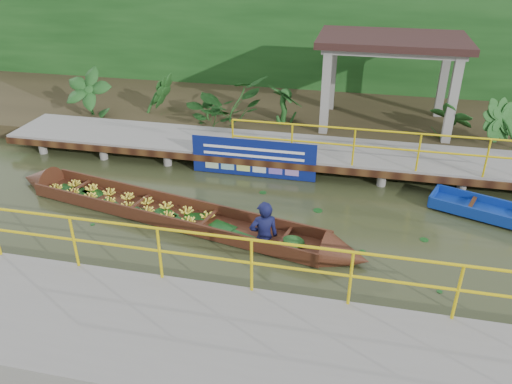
# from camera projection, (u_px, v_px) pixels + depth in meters

# --- Properties ---
(ground) EXTENTS (80.00, 80.00, 0.00)m
(ground) POSITION_uv_depth(u_px,v_px,m) (247.00, 225.00, 11.47)
(ground) COLOR #293018
(ground) RESTS_ON ground
(land_strip) EXTENTS (30.00, 8.00, 0.45)m
(land_strip) POSITION_uv_depth(u_px,v_px,m) (296.00, 112.00, 17.84)
(land_strip) COLOR #302818
(land_strip) RESTS_ON ground
(far_dock) EXTENTS (16.00, 2.06, 1.66)m
(far_dock) POSITION_uv_depth(u_px,v_px,m) (276.00, 149.00, 14.20)
(far_dock) COLOR gray
(far_dock) RESTS_ON ground
(near_dock) EXTENTS (18.00, 2.40, 1.73)m
(near_dock) POSITION_uv_depth(u_px,v_px,m) (248.00, 357.00, 7.51)
(near_dock) COLOR gray
(near_dock) RESTS_ON ground
(pavilion) EXTENTS (4.40, 3.00, 3.00)m
(pavilion) POSITION_uv_depth(u_px,v_px,m) (392.00, 49.00, 15.02)
(pavilion) COLOR gray
(pavilion) RESTS_ON ground
(foliage_backdrop) EXTENTS (30.00, 0.80, 4.00)m
(foliage_backdrop) POSITION_uv_depth(u_px,v_px,m) (307.00, 47.00, 19.17)
(foliage_backdrop) COLOR #143E13
(foliage_backdrop) RESTS_ON ground
(vendor_boat) EXTENTS (9.28, 2.81, 2.17)m
(vendor_boat) POSITION_uv_depth(u_px,v_px,m) (185.00, 212.00, 11.47)
(vendor_boat) COLOR #361D0E
(vendor_boat) RESTS_ON ground
(blue_banner) EXTENTS (3.40, 0.04, 1.06)m
(blue_banner) POSITION_uv_depth(u_px,v_px,m) (253.00, 158.00, 13.43)
(blue_banner) COLOR navy
(blue_banner) RESTS_ON ground
(tropical_plants) EXTENTS (14.22, 1.22, 1.52)m
(tropical_plants) POSITION_uv_depth(u_px,v_px,m) (275.00, 103.00, 15.55)
(tropical_plants) COLOR #143E13
(tropical_plants) RESTS_ON ground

